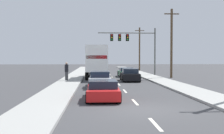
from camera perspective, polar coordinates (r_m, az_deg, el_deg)
name	(u,v)px	position (r m, az deg, el deg)	size (l,w,h in m)	color
ground_plane	(111,76)	(37.67, -0.28, -1.79)	(140.00, 140.00, 0.00)	#3D3D3F
sidewalk_right	(152,77)	(33.34, 8.36, -2.17)	(2.34, 80.00, 0.14)	#9E9E99
sidewalk_left	(73,78)	(32.71, -8.06, -2.24)	(2.34, 80.00, 0.14)	#9E9E99
lane_markings	(113,78)	(32.38, 0.26, -2.38)	(0.14, 57.00, 0.01)	silver
box_truck	(97,60)	(31.63, -3.11, 1.40)	(2.67, 7.99, 3.78)	white
car_silver	(100,80)	(22.84, -2.52, -2.68)	(1.90, 4.62, 1.30)	#B7BABF
car_red	(103,90)	(16.05, -1.94, -4.83)	(1.90, 4.30, 1.13)	red
car_green	(126,72)	(35.29, 2.93, -1.13)	(1.91, 4.69, 1.20)	#196B38
car_black	(130,75)	(28.63, 3.76, -1.74)	(1.91, 4.12, 1.32)	black
traffic_signal_mast	(129,40)	(38.48, 3.54, 5.59)	(8.11, 0.69, 6.63)	#595B56
utility_pole_mid	(171,42)	(34.14, 12.29, 5.04)	(1.80, 0.28, 8.36)	brown
utility_pole_far	(140,48)	(53.26, 5.75, 3.88)	(1.80, 0.28, 8.31)	brown
pedestrian_near_corner	(67,71)	(28.25, -9.45, -0.87)	(0.38, 0.38, 1.85)	#3F3F42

